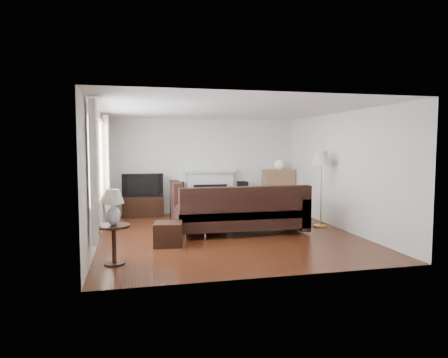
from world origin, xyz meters
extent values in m
cube|color=#4E2111|center=(0.00, 0.00, 0.00)|extent=(5.10, 5.60, 0.04)
cube|color=white|center=(0.00, 0.00, 2.50)|extent=(5.10, 5.60, 0.04)
cube|color=white|center=(0.00, 2.75, 1.25)|extent=(5.00, 0.04, 2.50)
cube|color=white|center=(0.00, -2.75, 1.25)|extent=(5.00, 0.04, 2.50)
cube|color=white|center=(-2.50, 0.00, 1.25)|extent=(0.04, 5.50, 2.50)
cube|color=white|center=(2.50, 0.00, 1.25)|extent=(0.04, 5.50, 2.50)
cube|color=brown|center=(-2.45, -0.20, 1.55)|extent=(0.12, 2.74, 1.54)
cube|color=silver|center=(-2.40, -1.72, 1.40)|extent=(0.10, 0.35, 2.10)
cube|color=silver|center=(-2.40, 1.32, 1.40)|extent=(0.10, 0.35, 2.10)
cube|color=white|center=(0.15, 2.64, 0.57)|extent=(1.40, 0.26, 1.15)
cube|color=black|center=(-1.61, 2.49, 0.26)|extent=(1.03, 0.46, 0.51)
imported|color=black|center=(-1.61, 2.49, 0.81)|extent=(1.02, 0.13, 0.59)
cube|color=black|center=(-0.69, 2.55, 0.43)|extent=(0.31, 0.34, 0.85)
cube|color=black|center=(1.04, 2.55, 0.42)|extent=(0.24, 0.29, 0.84)
cube|color=#9D7049|center=(2.05, 2.52, 0.57)|extent=(0.84, 0.40, 1.15)
sphere|color=white|center=(2.05, 2.52, 1.28)|extent=(0.25, 0.25, 0.25)
cube|color=black|center=(0.31, 0.05, 0.46)|extent=(2.87, 2.10, 0.93)
cube|color=#9A6A4A|center=(0.52, 1.63, 0.24)|extent=(1.22, 0.67, 0.47)
cube|color=black|center=(-1.25, -0.66, 0.21)|extent=(0.56, 0.56, 0.42)
cube|color=gold|center=(2.20, 0.27, 0.84)|extent=(0.55, 0.55, 1.68)
cube|color=black|center=(-2.15, -1.66, 0.30)|extent=(0.49, 0.49, 0.61)
cube|color=silver|center=(-2.15, -1.66, 0.87)|extent=(0.33, 0.33, 0.53)
camera|label=1|loc=(-1.87, -7.77, 1.78)|focal=32.00mm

